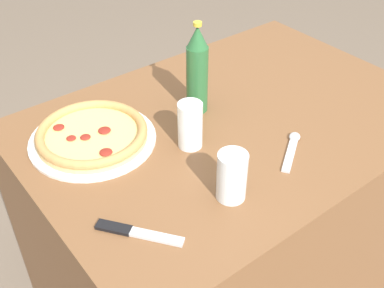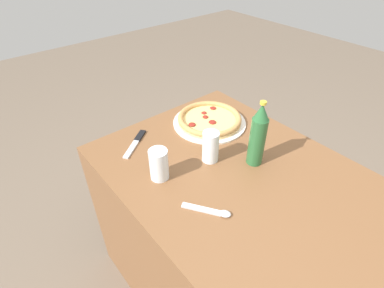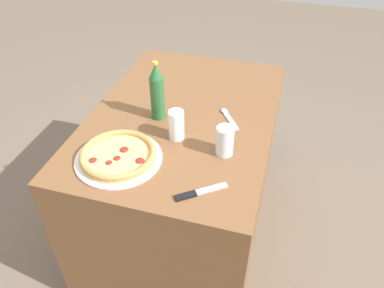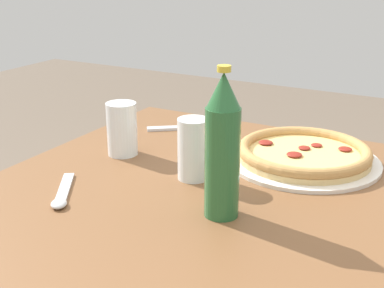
{
  "view_description": "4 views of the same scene",
  "coord_description": "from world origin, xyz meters",
  "views": [
    {
      "loc": [
        -0.75,
        -0.79,
        1.5
      ],
      "look_at": [
        -0.19,
        -0.06,
        0.79
      ],
      "focal_mm": 45.0,
      "sensor_mm": 36.0,
      "label": 1
    },
    {
      "loc": [
        0.46,
        -0.63,
        1.49
      ],
      "look_at": [
        -0.2,
        -0.09,
        0.84
      ],
      "focal_mm": 28.0,
      "sensor_mm": 36.0,
      "label": 2
    },
    {
      "loc": [
        -1.28,
        -0.41,
        1.67
      ],
      "look_at": [
        -0.24,
        -0.11,
        0.79
      ],
      "focal_mm": 35.0,
      "sensor_mm": 36.0,
      "label": 3
    },
    {
      "loc": [
        0.69,
        0.45,
        1.18
      ],
      "look_at": [
        -0.2,
        -0.05,
        0.81
      ],
      "focal_mm": 50.0,
      "sensor_mm": 36.0,
      "label": 4
    }
  ],
  "objects": [
    {
      "name": "beer_bottle",
      "position": [
        -0.05,
        0.09,
        0.88
      ],
      "size": [
        0.06,
        0.06,
        0.26
      ],
      "color": "#286033",
      "rests_on": "table"
    },
    {
      "name": "ground_plane",
      "position": [
        0.0,
        0.0,
        0.0
      ],
      "size": [
        8.0,
        8.0,
        0.0
      ],
      "primitive_type": "plane",
      "color": "#6B5B4C"
    },
    {
      "name": "table",
      "position": [
        0.0,
        0.0,
        0.38
      ],
      "size": [
        1.12,
        0.78,
        0.75
      ],
      "color": "brown",
      "rests_on": "ground_plane"
    },
    {
      "name": "pizza_margherita",
      "position": [
        -0.35,
        0.14,
        0.77
      ],
      "size": [
        0.32,
        0.32,
        0.04
      ],
      "color": "silver",
      "rests_on": "table"
    },
    {
      "name": "knife",
      "position": [
        -0.43,
        -0.19,
        0.76
      ],
      "size": [
        0.13,
        0.16,
        0.01
      ],
      "color": "black",
      "rests_on": "table"
    },
    {
      "name": "spoon",
      "position": [
        0.03,
        -0.19,
        0.76
      ],
      "size": [
        0.15,
        0.11,
        0.01
      ],
      "color": "silver",
      "rests_on": "table"
    },
    {
      "name": "glass_cola",
      "position": [
        -0.21,
        -0.23,
        0.81
      ],
      "size": [
        0.07,
        0.07,
        0.12
      ],
      "color": "white",
      "rests_on": "table"
    },
    {
      "name": "glass_iced_tea",
      "position": [
        -0.17,
        -0.02,
        0.81
      ],
      "size": [
        0.06,
        0.06,
        0.12
      ],
      "color": "white",
      "rests_on": "table"
    }
  ]
}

